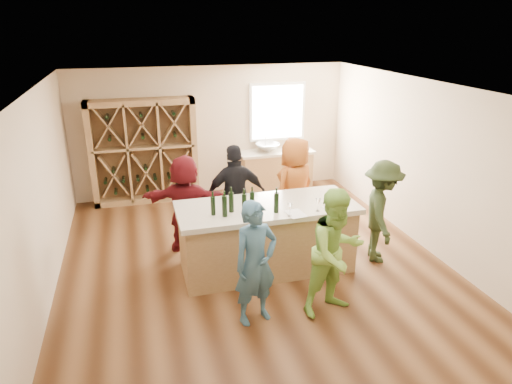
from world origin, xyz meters
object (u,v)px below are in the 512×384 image
object	(u,v)px
wine_bottle_b	(225,206)
wine_bottle_e	(252,201)
person_near_left	(256,263)
wine_bottle_c	(231,202)
wine_bottle_f	(276,203)
sink	(268,148)
person_far_right	(295,188)
person_near_right	(336,253)
tasting_counter_base	(267,240)
person_far_left	(186,204)
person_far_mid	(236,196)
wine_bottle_a	(213,206)
person_server	(381,212)
wine_bottle_d	(244,203)
wine_rack	(144,152)

from	to	relation	value
wine_bottle_b	wine_bottle_e	bearing A→B (deg)	14.75
person_near_left	wine_bottle_c	bearing A→B (deg)	77.03
wine_bottle_f	sink	bearing A→B (deg)	75.04
sink	person_far_right	xyz separation A→B (m)	(-0.22, -2.37, -0.10)
person_near_right	sink	bearing A→B (deg)	69.38
tasting_counter_base	wine_bottle_e	world-z (taller)	wine_bottle_e
wine_bottle_b	person_far_left	bearing A→B (deg)	108.47
person_far_mid	person_far_left	distance (m)	0.85
wine_bottle_a	wine_bottle_b	world-z (taller)	wine_bottle_b
wine_bottle_c	wine_bottle_b	bearing A→B (deg)	-133.19
wine_bottle_a	person_far_right	size ratio (longest dim) A/B	0.15
wine_bottle_e	person_server	bearing A→B (deg)	-1.68
wine_bottle_d	person_near_left	world-z (taller)	person_near_left
wine_bottle_c	person_near_right	size ratio (longest dim) A/B	0.17
wine_bottle_a	wine_bottle_f	bearing A→B (deg)	-9.80
person_near_right	wine_rack	bearing A→B (deg)	100.13
wine_bottle_c	wine_bottle_d	distance (m)	0.19
wine_bottle_b	person_far_left	xyz separation A→B (m)	(-0.41, 1.23, -0.40)
person_near_left	wine_bottle_f	bearing A→B (deg)	42.77
wine_bottle_c	person_server	distance (m)	2.45
wine_bottle_a	person_far_left	distance (m)	1.22
tasting_counter_base	person_far_mid	size ratio (longest dim) A/B	1.45
person_far_right	person_far_mid	bearing A→B (deg)	-22.86
sink	person_near_right	size ratio (longest dim) A/B	0.31
wine_rack	person_far_right	distance (m)	3.49
wine_bottle_c	person_far_left	bearing A→B (deg)	116.07
person_server	person_far_mid	distance (m)	2.40
wine_bottle_a	person_far_right	bearing A→B (deg)	35.11
person_server	wine_bottle_f	xyz separation A→B (m)	(-1.80, -0.11, 0.39)
person_far_right	person_far_left	size ratio (longest dim) A/B	1.09
wine_bottle_c	person_near_right	xyz separation A→B (m)	(1.12, -1.20, -0.36)
person_server	wine_rack	bearing A→B (deg)	65.14
wine_bottle_b	person_far_right	size ratio (longest dim) A/B	0.17
sink	wine_bottle_c	xyz separation A→B (m)	(-1.61, -3.51, 0.22)
wine_rack	person_near_left	bearing A→B (deg)	-76.31
sink	wine_bottle_a	xyz separation A→B (m)	(-1.89, -3.55, 0.20)
tasting_counter_base	person_far_left	bearing A→B (deg)	138.31
person_server	person_far_left	world-z (taller)	person_server
sink	wine_bottle_e	bearing A→B (deg)	-110.28
wine_bottle_b	wine_bottle_e	distance (m)	0.45
sink	person_far_left	bearing A→B (deg)	-131.65
wine_bottle_e	person_far_mid	distance (m)	1.12
sink	person_server	size ratio (longest dim) A/B	0.32
person_near_right	wine_bottle_f	xyz separation A→B (m)	(-0.50, 1.01, 0.36)
person_far_mid	person_near_right	bearing A→B (deg)	110.84
wine_bottle_d	person_server	distance (m)	2.27
person_near_right	wine_bottle_f	distance (m)	1.18
wine_bottle_b	person_far_mid	size ratio (longest dim) A/B	0.17
sink	tasting_counter_base	distance (m)	3.59
person_near_left	person_near_right	distance (m)	1.07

